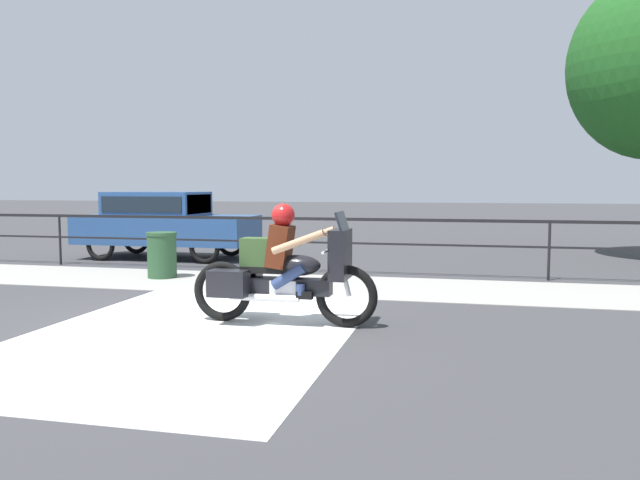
# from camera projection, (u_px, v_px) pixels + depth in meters

# --- Properties ---
(ground_plane) EXTENTS (120.00, 120.00, 0.00)m
(ground_plane) POSITION_uv_depth(u_px,v_px,m) (170.00, 324.00, 7.84)
(ground_plane) COLOR #38383A
(sidewalk_band) EXTENTS (44.00, 2.40, 0.01)m
(sidewalk_band) POSITION_uv_depth(u_px,v_px,m) (258.00, 283.00, 11.14)
(sidewalk_band) COLOR #99968E
(sidewalk_band) RESTS_ON ground
(crosswalk_band) EXTENTS (3.71, 6.00, 0.01)m
(crosswalk_band) POSITION_uv_depth(u_px,v_px,m) (198.00, 329.00, 7.54)
(crosswalk_band) COLOR silver
(crosswalk_band) RESTS_ON ground
(fence_railing) EXTENTS (36.00, 0.05, 1.11)m
(fence_railing) POSITION_uv_depth(u_px,v_px,m) (282.00, 229.00, 12.53)
(fence_railing) COLOR black
(fence_railing) RESTS_ON ground
(motorcycle) EXTENTS (2.39, 0.76, 1.51)m
(motorcycle) POSITION_uv_depth(u_px,v_px,m) (282.00, 271.00, 7.76)
(motorcycle) COLOR black
(motorcycle) RESTS_ON ground
(parked_car) EXTENTS (4.19, 1.74, 1.59)m
(parked_car) POSITION_uv_depth(u_px,v_px,m) (164.00, 220.00, 14.91)
(parked_car) COLOR #284C84
(parked_car) RESTS_ON ground
(trash_bin) EXTENTS (0.57, 0.57, 0.87)m
(trash_bin) POSITION_uv_depth(u_px,v_px,m) (162.00, 255.00, 11.72)
(trash_bin) COLOR #284C2D
(trash_bin) RESTS_ON ground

